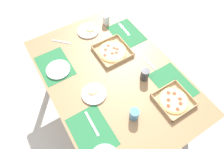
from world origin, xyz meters
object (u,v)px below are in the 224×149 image
(pizza_box_edge_far, at_px, (112,51))
(plate_far_left, at_px, (94,93))
(pizza_box_corner_right, at_px, (173,100))
(cup_spare, at_px, (106,19))
(plate_near_left, at_px, (58,70))
(plate_near_right, at_px, (88,31))
(cup_clear_right, at_px, (145,75))
(cup_red, at_px, (134,114))

(pizza_box_edge_far, height_order, plate_far_left, pizza_box_edge_far)
(pizza_box_corner_right, relative_size, pizza_box_edge_far, 0.89)
(pizza_box_edge_far, relative_size, cup_spare, 2.98)
(pizza_box_corner_right, relative_size, plate_near_left, 1.25)
(pizza_box_edge_far, relative_size, plate_far_left, 1.47)
(pizza_box_edge_far, xyz_separation_m, cup_spare, (0.37, -0.15, 0.04))
(plate_near_right, height_order, plate_far_left, same)
(plate_far_left, relative_size, cup_clear_right, 1.86)
(cup_clear_right, bearing_deg, plate_far_left, 78.45)
(cup_spare, bearing_deg, cup_clear_right, 174.17)
(plate_near_left, relative_size, cup_clear_right, 1.94)
(pizza_box_corner_right, relative_size, plate_near_right, 1.21)
(plate_near_right, relative_size, plate_far_left, 1.08)
(pizza_box_edge_far, relative_size, plate_near_left, 1.41)
(cup_red, bearing_deg, plate_near_right, -7.76)
(plate_near_right, bearing_deg, cup_spare, -86.08)
(pizza_box_edge_far, bearing_deg, plate_far_left, 129.43)
(plate_far_left, relative_size, cup_spare, 2.03)
(plate_near_left, distance_m, cup_red, 0.75)
(plate_far_left, xyz_separation_m, cup_spare, (0.66, -0.51, 0.04))
(plate_far_left, bearing_deg, pizza_box_corner_right, -127.36)
(cup_red, xyz_separation_m, cup_spare, (0.98, -0.35, 0.00))
(cup_red, bearing_deg, plate_far_left, 26.58)
(plate_near_left, relative_size, cup_spare, 2.11)
(pizza_box_corner_right, bearing_deg, cup_spare, -0.56)
(plate_near_left, bearing_deg, pizza_box_corner_right, -139.02)
(plate_near_right, bearing_deg, cup_red, 172.24)
(pizza_box_corner_right, xyz_separation_m, pizza_box_edge_far, (0.67, 0.14, -0.00))
(cup_clear_right, distance_m, cup_spare, 0.75)
(cup_red, bearing_deg, cup_clear_right, -49.02)
(pizza_box_edge_far, bearing_deg, cup_clear_right, -168.76)
(pizza_box_edge_far, height_order, cup_red, cup_red)
(cup_clear_right, distance_m, cup_red, 0.36)
(plate_near_right, relative_size, plate_near_left, 1.04)
(cup_spare, bearing_deg, cup_red, 160.64)
(plate_far_left, bearing_deg, cup_spare, -37.42)
(plate_far_left, bearing_deg, cup_clear_right, -101.55)
(plate_near_right, height_order, plate_near_left, plate_near_right)
(pizza_box_edge_far, height_order, cup_clear_right, cup_clear_right)
(plate_far_left, bearing_deg, plate_near_right, -24.35)
(plate_far_left, distance_m, cup_spare, 0.83)
(plate_near_right, relative_size, cup_clear_right, 2.01)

